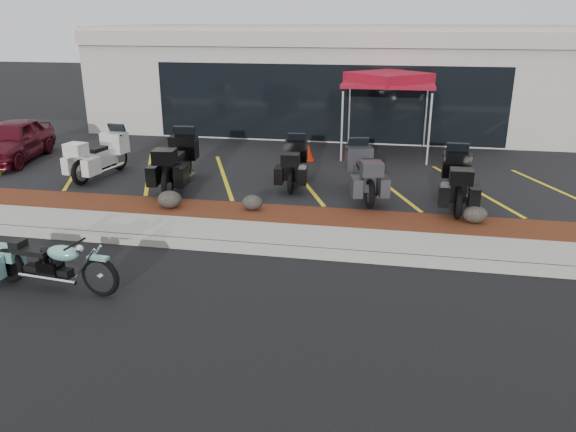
% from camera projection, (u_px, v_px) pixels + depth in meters
% --- Properties ---
extents(ground, '(90.00, 90.00, 0.00)m').
position_uv_depth(ground, '(251.00, 273.00, 9.94)').
color(ground, black).
rests_on(ground, ground).
extents(curb, '(24.00, 0.25, 0.15)m').
position_uv_depth(curb, '(262.00, 249.00, 10.75)').
color(curb, gray).
rests_on(curb, ground).
extents(sidewalk, '(24.00, 1.20, 0.15)m').
position_uv_depth(sidewalk, '(270.00, 236.00, 11.40)').
color(sidewalk, gray).
rests_on(sidewalk, ground).
extents(mulch_bed, '(24.00, 1.20, 0.16)m').
position_uv_depth(mulch_bed, '(282.00, 217.00, 12.51)').
color(mulch_bed, '#3B130D').
rests_on(mulch_bed, ground).
extents(upper_lot, '(26.00, 9.60, 0.15)m').
position_uv_depth(upper_lot, '(316.00, 160.00, 17.51)').
color(upper_lot, black).
rests_on(upper_lot, ground).
extents(dealership_building, '(18.00, 8.16, 4.00)m').
position_uv_depth(dealership_building, '(339.00, 77.00, 22.68)').
color(dealership_building, gray).
rests_on(dealership_building, ground).
extents(boulder_left, '(0.56, 0.46, 0.39)m').
position_uv_depth(boulder_left, '(170.00, 199.00, 12.80)').
color(boulder_left, black).
rests_on(boulder_left, mulch_bed).
extents(boulder_mid, '(0.47, 0.39, 0.33)m').
position_uv_depth(boulder_mid, '(252.00, 202.00, 12.68)').
color(boulder_mid, black).
rests_on(boulder_mid, mulch_bed).
extents(boulder_right, '(0.52, 0.43, 0.37)m').
position_uv_depth(boulder_right, '(475.00, 214.00, 11.87)').
color(boulder_right, black).
rests_on(boulder_right, mulch_bed).
extents(hero_cruiser, '(2.62, 0.93, 0.90)m').
position_uv_depth(hero_cruiser, '(100.00, 271.00, 8.95)').
color(hero_cruiser, '#659D95').
rests_on(hero_cruiser, ground).
extents(touring_white, '(1.21, 2.39, 1.33)m').
position_uv_depth(touring_white, '(118.00, 147.00, 15.87)').
color(touring_white, silver).
rests_on(touring_white, upper_lot).
extents(touring_black_front, '(1.19, 2.54, 1.43)m').
position_uv_depth(touring_black_front, '(186.00, 152.00, 15.03)').
color(touring_black_front, black).
rests_on(touring_black_front, upper_lot).
extents(touring_black_mid, '(0.98, 2.17, 1.23)m').
position_uv_depth(touring_black_mid, '(296.00, 155.00, 15.12)').
color(touring_black_mid, black).
rests_on(touring_black_mid, upper_lot).
extents(touring_grey, '(1.38, 2.40, 1.31)m').
position_uv_depth(touring_grey, '(358.00, 163.00, 14.18)').
color(touring_grey, '#2E2D32').
rests_on(touring_grey, upper_lot).
extents(touring_black_rear, '(0.96, 2.32, 1.33)m').
position_uv_depth(touring_black_rear, '(456.00, 170.00, 13.49)').
color(touring_black_rear, black).
rests_on(touring_black_rear, upper_lot).
extents(parked_car, '(2.13, 3.86, 1.24)m').
position_uv_depth(parked_car, '(12.00, 141.00, 16.90)').
color(parked_car, '#4A0A16').
rests_on(parked_car, upper_lot).
extents(traffic_cone, '(0.32, 0.32, 0.51)m').
position_uv_depth(traffic_cone, '(308.00, 152.00, 17.06)').
color(traffic_cone, '#F92908').
rests_on(traffic_cone, upper_lot).
extents(popup_canopy, '(3.55, 3.55, 2.54)m').
position_uv_depth(popup_canopy, '(388.00, 80.00, 17.28)').
color(popup_canopy, silver).
rests_on(popup_canopy, upper_lot).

